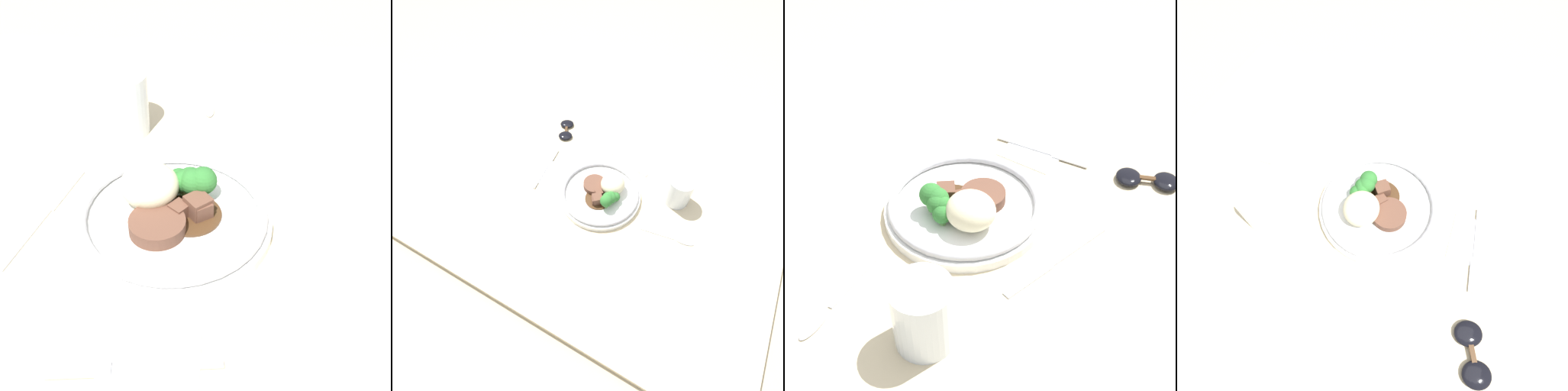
% 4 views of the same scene
% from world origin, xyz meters
% --- Properties ---
extents(ground_plane, '(8.00, 8.00, 0.00)m').
position_xyz_m(ground_plane, '(0.00, 0.00, 0.00)').
color(ground_plane, tan).
extents(dining_table, '(1.16, 0.93, 0.03)m').
position_xyz_m(dining_table, '(0.00, 0.00, 0.02)').
color(dining_table, beige).
rests_on(dining_table, ground).
extents(napkin, '(0.12, 0.11, 0.00)m').
position_xyz_m(napkin, '(-0.18, -0.05, 0.03)').
color(napkin, white).
rests_on(napkin, dining_table).
extents(plate, '(0.25, 0.25, 0.07)m').
position_xyz_m(plate, '(0.04, -0.05, 0.05)').
color(plate, white).
rests_on(plate, dining_table).
extents(juice_glass, '(0.08, 0.08, 0.10)m').
position_xyz_m(juice_glass, '(0.25, 0.05, 0.08)').
color(juice_glass, yellow).
rests_on(juice_glass, dining_table).
extents(fork, '(0.04, 0.18, 0.00)m').
position_xyz_m(fork, '(-0.18, -0.02, 0.04)').
color(fork, '#B7B7BC').
rests_on(fork, napkin).
extents(knife, '(0.20, 0.06, 0.00)m').
position_xyz_m(knife, '(0.05, 0.11, 0.03)').
color(knife, '#B7B7BC').
rests_on(knife, dining_table).
extents(spoon, '(0.15, 0.03, 0.01)m').
position_xyz_m(spoon, '(0.30, -0.08, 0.03)').
color(spoon, '#B7B7BC').
rests_on(spoon, dining_table).
extents(sunglasses, '(0.09, 0.12, 0.02)m').
position_xyz_m(sunglasses, '(-0.21, 0.15, 0.04)').
color(sunglasses, black).
rests_on(sunglasses, dining_table).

